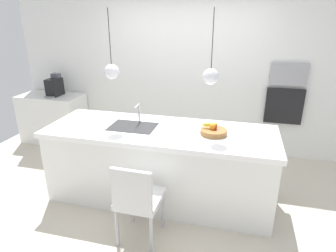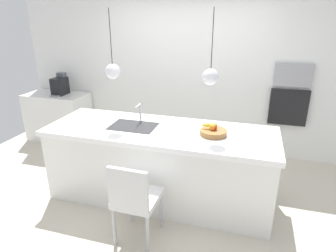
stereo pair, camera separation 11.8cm
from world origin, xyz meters
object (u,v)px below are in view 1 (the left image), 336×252
(oven, at_px, (284,106))
(chair_near, at_px, (138,198))
(fruit_bowl, at_px, (213,130))
(microwave, at_px, (289,74))
(coffee_machine, at_px, (55,87))

(oven, distance_m, chair_near, 2.89)
(fruit_bowl, distance_m, oven, 1.84)
(fruit_bowl, distance_m, microwave, 1.88)
(coffee_machine, xyz_separation_m, oven, (3.86, 0.30, -0.16))
(oven, height_order, chair_near, oven)
(chair_near, bearing_deg, fruit_bowl, 53.00)
(coffee_machine, relative_size, oven, 0.68)
(coffee_machine, bearing_deg, chair_near, -42.63)
(coffee_machine, xyz_separation_m, microwave, (3.86, 0.30, 0.34))
(fruit_bowl, height_order, chair_near, fruit_bowl)
(fruit_bowl, bearing_deg, chair_near, -127.00)
(microwave, height_order, chair_near, microwave)
(coffee_machine, height_order, microwave, microwave)
(coffee_machine, distance_m, chair_near, 3.16)
(coffee_machine, distance_m, oven, 3.87)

